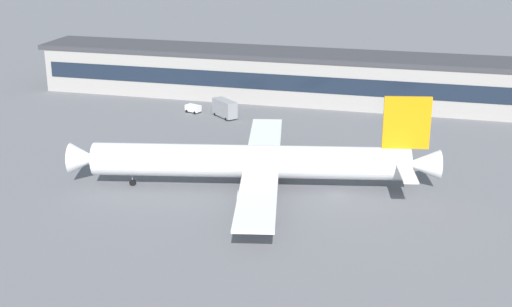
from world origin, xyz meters
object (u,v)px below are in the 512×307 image
(pushback_tractor, at_px, (398,116))
(catering_truck, at_px, (224,108))
(airliner, at_px, (255,162))
(baggage_tug, at_px, (193,108))

(pushback_tractor, relative_size, catering_truck, 0.77)
(airliner, xyz_separation_m, pushback_tractor, (21.02, 49.32, -3.83))
(catering_truck, bearing_deg, pushback_tractor, 11.14)
(pushback_tractor, relative_size, baggage_tug, 1.34)
(airliner, distance_m, catering_truck, 45.53)
(pushback_tractor, distance_m, catering_truck, 40.25)
(catering_truck, distance_m, baggage_tug, 8.72)
(airliner, bearing_deg, catering_truck, 113.95)
(airliner, bearing_deg, baggage_tug, 121.69)
(airliner, height_order, baggage_tug, airliner)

